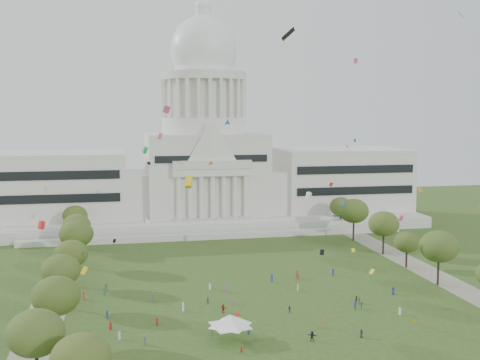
# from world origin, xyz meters

# --- Properties ---
(ground) EXTENTS (400.00, 400.00, 0.00)m
(ground) POSITION_xyz_m (0.00, 0.00, 0.00)
(ground) COLOR #324C1D
(ground) RESTS_ON ground
(capitol) EXTENTS (160.00, 64.50, 91.30)m
(capitol) POSITION_xyz_m (0.00, 113.59, 22.30)
(capitol) COLOR silver
(capitol) RESTS_ON ground
(path_left) EXTENTS (8.00, 160.00, 0.04)m
(path_left) POSITION_xyz_m (-48.00, 30.00, 0.02)
(path_left) COLOR gray
(path_left) RESTS_ON ground
(path_right) EXTENTS (8.00, 160.00, 0.04)m
(path_right) POSITION_xyz_m (48.00, 30.00, 0.02)
(path_right) COLOR gray
(path_right) RESTS_ON ground
(row_tree_l_0) EXTENTS (8.85, 8.85, 12.59)m
(row_tree_l_0) POSITION_xyz_m (-45.26, -21.68, 8.95)
(row_tree_l_0) COLOR black
(row_tree_l_0) RESTS_ON ground
(row_tree_l_1) EXTENTS (8.86, 8.86, 12.59)m
(row_tree_l_1) POSITION_xyz_m (-44.07, -2.96, 8.95)
(row_tree_l_1) COLOR black
(row_tree_l_1) RESTS_ON ground
(row_tree_l_2) EXTENTS (8.42, 8.42, 11.97)m
(row_tree_l_2) POSITION_xyz_m (-45.04, 17.30, 8.51)
(row_tree_l_2) COLOR black
(row_tree_l_2) RESTS_ON ground
(row_tree_r_2) EXTENTS (9.55, 9.55, 13.58)m
(row_tree_r_2) POSITION_xyz_m (44.17, 17.44, 9.66)
(row_tree_r_2) COLOR black
(row_tree_r_2) RESTS_ON ground
(row_tree_l_3) EXTENTS (8.12, 8.12, 11.55)m
(row_tree_l_3) POSITION_xyz_m (-44.09, 33.92, 8.21)
(row_tree_l_3) COLOR black
(row_tree_l_3) RESTS_ON ground
(row_tree_r_3) EXTENTS (7.01, 7.01, 9.98)m
(row_tree_r_3) POSITION_xyz_m (44.40, 34.48, 7.08)
(row_tree_r_3) COLOR black
(row_tree_r_3) RESTS_ON ground
(row_tree_l_4) EXTENTS (9.29, 9.29, 13.21)m
(row_tree_l_4) POSITION_xyz_m (-44.08, 52.42, 9.39)
(row_tree_l_4) COLOR black
(row_tree_l_4) RESTS_ON ground
(row_tree_r_4) EXTENTS (9.19, 9.19, 13.06)m
(row_tree_r_4) POSITION_xyz_m (44.76, 50.04, 9.29)
(row_tree_r_4) COLOR black
(row_tree_r_4) RESTS_ON ground
(row_tree_l_5) EXTENTS (8.33, 8.33, 11.85)m
(row_tree_l_5) POSITION_xyz_m (-45.22, 71.01, 8.42)
(row_tree_l_5) COLOR black
(row_tree_l_5) RESTS_ON ground
(row_tree_r_5) EXTENTS (9.82, 9.82, 13.96)m
(row_tree_r_5) POSITION_xyz_m (43.49, 70.19, 9.93)
(row_tree_r_5) COLOR black
(row_tree_r_5) RESTS_ON ground
(row_tree_l_6) EXTENTS (8.19, 8.19, 11.64)m
(row_tree_l_6) POSITION_xyz_m (-46.87, 89.14, 8.27)
(row_tree_l_6) COLOR black
(row_tree_l_6) RESTS_ON ground
(row_tree_r_6) EXTENTS (8.42, 8.42, 11.97)m
(row_tree_r_6) POSITION_xyz_m (45.96, 88.13, 8.51)
(row_tree_r_6) COLOR black
(row_tree_r_6) RESTS_ON ground
(near_tree_0) EXTENTS (8.47, 8.47, 12.04)m
(near_tree_0) POSITION_xyz_m (-38.00, -32.00, 8.56)
(near_tree_0) COLOR black
(near_tree_0) RESTS_ON ground
(event_tent) EXTENTS (10.34, 10.34, 4.98)m
(event_tent) POSITION_xyz_m (-12.56, -7.75, 3.86)
(event_tent) COLOR #4C4C4C
(event_tent) RESTS_ON ground
(person_0) EXTENTS (1.03, 0.93, 1.77)m
(person_0) POSITION_xyz_m (29.92, 12.43, 0.89)
(person_0) COLOR navy
(person_0) RESTS_ON ground
(person_2) EXTENTS (0.85, 0.70, 1.51)m
(person_2) POSITION_xyz_m (19.28, 8.51, 0.75)
(person_2) COLOR #26262B
(person_2) RESTS_ON ground
(person_3) EXTENTS (0.86, 1.25, 1.77)m
(person_3) POSITION_xyz_m (16.94, 3.89, 0.88)
(person_3) COLOR navy
(person_3) RESTS_ON ground
(person_4) EXTENTS (0.76, 1.02, 1.55)m
(person_4) POSITION_xyz_m (2.60, 4.96, 0.77)
(person_4) COLOR navy
(person_4) RESTS_ON ground
(person_5) EXTENTS (1.71, 1.72, 1.87)m
(person_5) POSITION_xyz_m (-11.21, 7.58, 0.94)
(person_5) COLOR #B21E1E
(person_5) RESTS_ON ground
(person_6) EXTENTS (0.85, 0.94, 1.61)m
(person_6) POSITION_xyz_m (11.95, -11.51, 0.81)
(person_6) COLOR #26262B
(person_6) RESTS_ON ground
(person_7) EXTENTS (0.68, 0.60, 1.54)m
(person_7) POSITION_xyz_m (-11.81, -14.45, 0.77)
(person_7) COLOR #B21E1E
(person_7) RESTS_ON ground
(person_8) EXTENTS (0.73, 0.45, 1.49)m
(person_8) POSITION_xyz_m (-13.57, 14.26, 0.75)
(person_8) COLOR #4C4C51
(person_8) RESTS_ON ground
(person_9) EXTENTS (0.86, 1.07, 1.48)m
(person_9) POSITION_xyz_m (18.61, 4.17, 0.74)
(person_9) COLOR #26262B
(person_9) RESTS_ON ground
(person_10) EXTENTS (0.74, 0.99, 1.50)m
(person_10) POSITION_xyz_m (19.41, 7.38, 0.75)
(person_10) COLOR #4C4C51
(person_10) RESTS_ON ground
(person_11) EXTENTS (1.95, 1.52, 1.97)m
(person_11) POSITION_xyz_m (2.26, -11.40, 0.99)
(person_11) COLOR #26262B
(person_11) RESTS_ON ground
(distant_crowd) EXTENTS (66.10, 38.49, 1.95)m
(distant_crowd) POSITION_xyz_m (-12.64, 15.33, 0.86)
(distant_crowd) COLOR silver
(distant_crowd) RESTS_ON ground
(kite_swarm) EXTENTS (84.96, 105.48, 64.79)m
(kite_swarm) POSITION_xyz_m (0.35, 8.51, 29.54)
(kite_swarm) COLOR green
(kite_swarm) RESTS_ON ground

